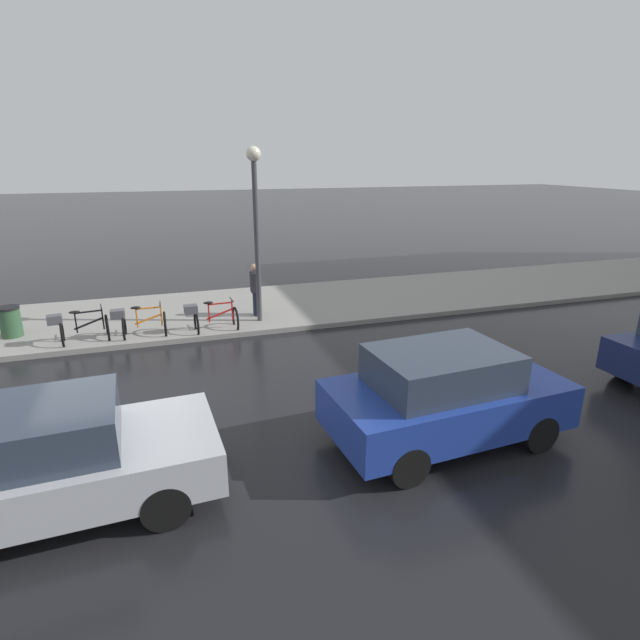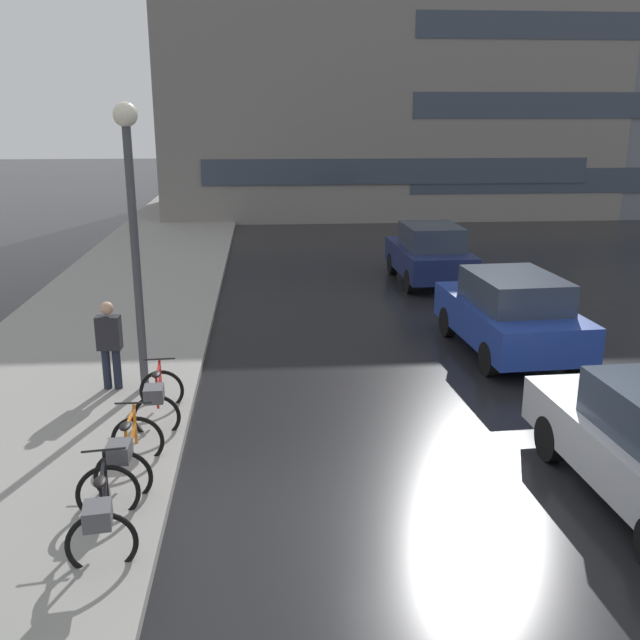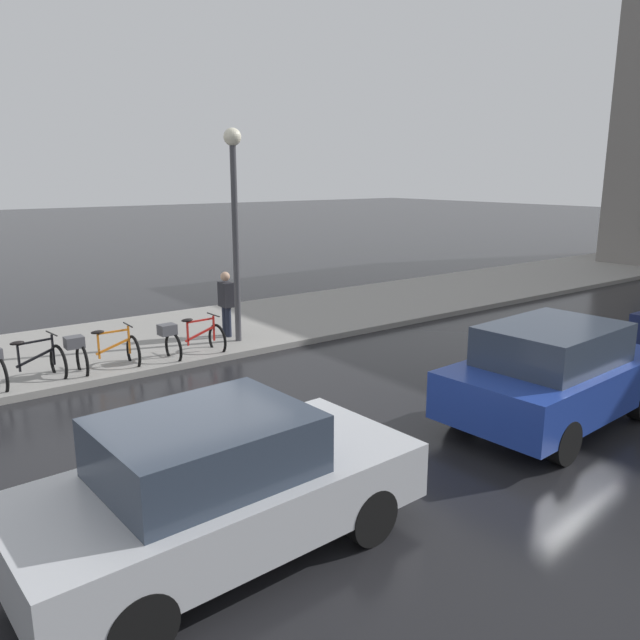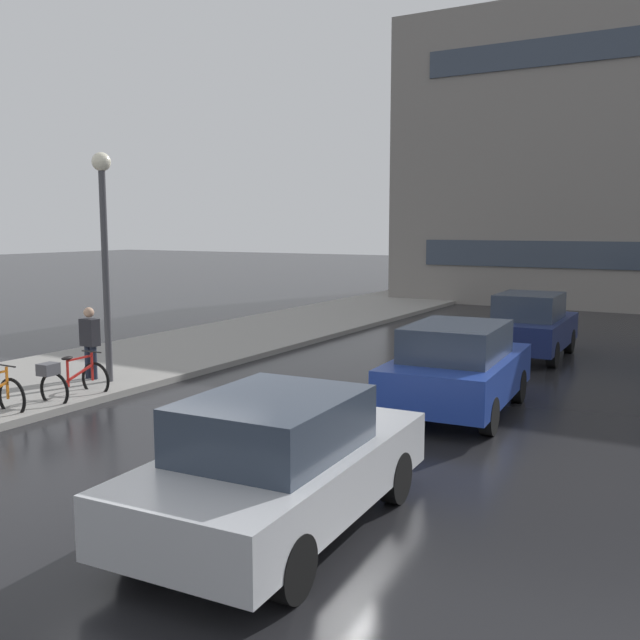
{
  "view_description": "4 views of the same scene",
  "coord_description": "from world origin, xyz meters",
  "px_view_note": "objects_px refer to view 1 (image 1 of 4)",
  "views": [
    {
      "loc": [
        9.08,
        0.98,
        4.6
      ],
      "look_at": [
        -1.93,
        4.54,
        0.84
      ],
      "focal_mm": 28.0,
      "sensor_mm": 36.0,
      "label": 1
    },
    {
      "loc": [
        -2.34,
        -8.24,
        4.75
      ],
      "look_at": [
        -1.36,
        4.29,
        1.07
      ],
      "focal_mm": 40.0,
      "sensor_mm": 36.0,
      "label": 2
    },
    {
      "loc": [
        7.9,
        -3.35,
        3.93
      ],
      "look_at": [
        -2.03,
        4.07,
        1.02
      ],
      "focal_mm": 35.0,
      "sensor_mm": 36.0,
      "label": 3
    },
    {
      "loc": [
        6.77,
        -7.09,
        3.4
      ],
      "look_at": [
        0.07,
        4.58,
        1.63
      ],
      "focal_mm": 40.0,
      "sensor_mm": 36.0,
      "label": 4
    }
  ],
  "objects_px": {
    "bicycle_second": "(139,323)",
    "streetlamp": "(256,211)",
    "bicycle_nearest": "(79,328)",
    "bicycle_third": "(210,318)",
    "car_blue": "(445,395)",
    "car_silver": "(50,460)",
    "trash_bin": "(11,324)",
    "pedestrian": "(255,289)"
  },
  "relations": [
    {
      "from": "car_blue",
      "to": "bicycle_second",
      "type": "bearing_deg",
      "value": -143.43
    },
    {
      "from": "bicycle_nearest",
      "to": "bicycle_second",
      "type": "height_order",
      "value": "bicycle_nearest"
    },
    {
      "from": "car_blue",
      "to": "trash_bin",
      "type": "xyz_separation_m",
      "value": [
        -7.72,
        -8.19,
        -0.37
      ]
    },
    {
      "from": "bicycle_third",
      "to": "streetlamp",
      "type": "relative_size",
      "value": 0.29
    },
    {
      "from": "bicycle_nearest",
      "to": "car_blue",
      "type": "distance_m",
      "value": 9.34
    },
    {
      "from": "car_blue",
      "to": "streetlamp",
      "type": "height_order",
      "value": "streetlamp"
    },
    {
      "from": "bicycle_nearest",
      "to": "bicycle_second",
      "type": "bearing_deg",
      "value": 89.58
    },
    {
      "from": "bicycle_third",
      "to": "bicycle_nearest",
      "type": "bearing_deg",
      "value": -92.39
    },
    {
      "from": "bicycle_nearest",
      "to": "bicycle_second",
      "type": "relative_size",
      "value": 1.06
    },
    {
      "from": "car_blue",
      "to": "pedestrian",
      "type": "distance_m",
      "value": 7.8
    },
    {
      "from": "streetlamp",
      "to": "trash_bin",
      "type": "distance_m",
      "value": 7.05
    },
    {
      "from": "car_silver",
      "to": "car_blue",
      "type": "relative_size",
      "value": 1.06
    },
    {
      "from": "bicycle_second",
      "to": "streetlamp",
      "type": "bearing_deg",
      "value": 95.44
    },
    {
      "from": "car_silver",
      "to": "pedestrian",
      "type": "height_order",
      "value": "pedestrian"
    },
    {
      "from": "streetlamp",
      "to": "trash_bin",
      "type": "relative_size",
      "value": 5.2
    },
    {
      "from": "bicycle_third",
      "to": "trash_bin",
      "type": "distance_m",
      "value": 5.14
    },
    {
      "from": "pedestrian",
      "to": "streetlamp",
      "type": "xyz_separation_m",
      "value": [
        0.54,
        0.01,
        2.29
      ]
    },
    {
      "from": "bicycle_second",
      "to": "car_blue",
      "type": "distance_m",
      "value": 8.41
    },
    {
      "from": "streetlamp",
      "to": "trash_bin",
      "type": "xyz_separation_m",
      "value": [
        -0.66,
        -6.45,
        -2.76
      ]
    },
    {
      "from": "bicycle_nearest",
      "to": "streetlamp",
      "type": "height_order",
      "value": "streetlamp"
    },
    {
      "from": "bicycle_second",
      "to": "streetlamp",
      "type": "height_order",
      "value": "streetlamp"
    },
    {
      "from": "car_silver",
      "to": "streetlamp",
      "type": "distance_m",
      "value": 8.55
    },
    {
      "from": "bicycle_third",
      "to": "car_blue",
      "type": "relative_size",
      "value": 0.34
    },
    {
      "from": "bicycle_second",
      "to": "streetlamp",
      "type": "distance_m",
      "value": 4.28
    },
    {
      "from": "bicycle_third",
      "to": "car_silver",
      "type": "relative_size",
      "value": 0.32
    },
    {
      "from": "bicycle_third",
      "to": "car_blue",
      "type": "bearing_deg",
      "value": 25.58
    },
    {
      "from": "car_blue",
      "to": "pedestrian",
      "type": "bearing_deg",
      "value": -167.08
    },
    {
      "from": "bicycle_nearest",
      "to": "pedestrian",
      "type": "bearing_deg",
      "value": 100.15
    },
    {
      "from": "car_silver",
      "to": "trash_bin",
      "type": "height_order",
      "value": "car_silver"
    },
    {
      "from": "bicycle_third",
      "to": "car_silver",
      "type": "bearing_deg",
      "value": -22.8
    },
    {
      "from": "bicycle_nearest",
      "to": "bicycle_third",
      "type": "xyz_separation_m",
      "value": [
        0.14,
        3.28,
        -0.01
      ]
    },
    {
      "from": "bicycle_nearest",
      "to": "pedestrian",
      "type": "distance_m",
      "value": 4.8
    },
    {
      "from": "streetlamp",
      "to": "bicycle_nearest",
      "type": "bearing_deg",
      "value": -86.35
    },
    {
      "from": "bicycle_nearest",
      "to": "bicycle_second",
      "type": "distance_m",
      "value": 1.44
    },
    {
      "from": "pedestrian",
      "to": "streetlamp",
      "type": "relative_size",
      "value": 0.34
    },
    {
      "from": "streetlamp",
      "to": "trash_bin",
      "type": "height_order",
      "value": "streetlamp"
    },
    {
      "from": "bicycle_second",
      "to": "streetlamp",
      "type": "xyz_separation_m",
      "value": [
        -0.31,
        3.27,
        2.75
      ]
    },
    {
      "from": "streetlamp",
      "to": "bicycle_second",
      "type": "bearing_deg",
      "value": -84.56
    },
    {
      "from": "car_silver",
      "to": "trash_bin",
      "type": "relative_size",
      "value": 4.61
    },
    {
      "from": "pedestrian",
      "to": "streetlamp",
      "type": "height_order",
      "value": "streetlamp"
    },
    {
      "from": "car_silver",
      "to": "car_blue",
      "type": "bearing_deg",
      "value": 89.79
    },
    {
      "from": "bicycle_second",
      "to": "trash_bin",
      "type": "height_order",
      "value": "bicycle_second"
    }
  ]
}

